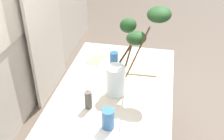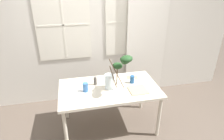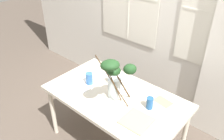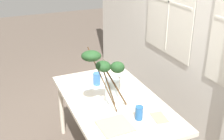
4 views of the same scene
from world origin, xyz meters
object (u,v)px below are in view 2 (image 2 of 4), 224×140
(plate_square_left, at_px, (83,94))
(pillar_candle, at_px, (95,81))
(drinking_glass_blue_left, at_px, (85,87))
(dining_table, at_px, (109,91))
(vase_with_branches, at_px, (116,73))
(plate_square_right, at_px, (138,90))
(drinking_glass_blue_right, at_px, (132,79))

(plate_square_left, distance_m, pillar_candle, 0.31)
(drinking_glass_blue_left, xyz_separation_m, plate_square_left, (-0.04, -0.05, -0.07))
(dining_table, bearing_deg, drinking_glass_blue_left, -174.25)
(vase_with_branches, relative_size, pillar_candle, 4.36)
(plate_square_right, bearing_deg, dining_table, 157.75)
(dining_table, height_order, plate_square_right, plate_square_right)
(dining_table, height_order, pillar_candle, pillar_candle)
(plate_square_left, bearing_deg, drinking_glass_blue_right, 11.53)
(vase_with_branches, distance_m, plate_square_right, 0.43)
(vase_with_branches, relative_size, plate_square_left, 2.66)
(dining_table, xyz_separation_m, drinking_glass_blue_right, (0.38, 0.07, 0.13))
(vase_with_branches, bearing_deg, dining_table, 129.75)
(plate_square_right, distance_m, pillar_candle, 0.66)
(drinking_glass_blue_right, distance_m, plate_square_right, 0.24)
(drinking_glass_blue_left, bearing_deg, pillar_candle, 45.95)
(drinking_glass_blue_right, bearing_deg, plate_square_right, -85.90)
(plate_square_left, height_order, plate_square_right, plate_square_right)
(dining_table, distance_m, plate_square_right, 0.44)
(plate_square_left, bearing_deg, plate_square_right, -5.30)
(plate_square_left, relative_size, pillar_candle, 1.64)
(drinking_glass_blue_left, distance_m, plate_square_left, 0.10)
(drinking_glass_blue_right, height_order, plate_square_right, drinking_glass_blue_right)
(drinking_glass_blue_left, bearing_deg, dining_table, 5.75)
(vase_with_branches, xyz_separation_m, pillar_candle, (-0.27, 0.23, -0.23))
(pillar_candle, bearing_deg, plate_square_left, -132.73)
(dining_table, xyz_separation_m, drinking_glass_blue_left, (-0.36, -0.04, 0.14))
(drinking_glass_blue_left, height_order, drinking_glass_blue_right, drinking_glass_blue_left)
(drinking_glass_blue_right, xyz_separation_m, plate_square_left, (-0.78, -0.16, -0.06))
(drinking_glass_blue_left, xyz_separation_m, drinking_glass_blue_right, (0.74, 0.11, -0.01))
(dining_table, xyz_separation_m, plate_square_left, (-0.40, -0.09, 0.07))
(plate_square_left, bearing_deg, drinking_glass_blue_left, 51.93)
(pillar_candle, bearing_deg, dining_table, -35.26)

